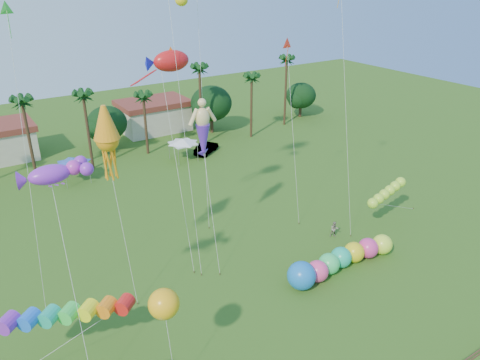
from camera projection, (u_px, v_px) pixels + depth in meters
ground at (322, 354)px, 31.28m from camera, size 160.00×160.00×0.00m
tree_line at (127, 120)px, 64.78m from camera, size 69.46×8.91×11.00m
buildings_row at (69, 132)px, 66.98m from camera, size 35.00×7.00×4.00m
tent_row at (74, 162)px, 54.81m from camera, size 31.00×4.00×0.60m
car_b at (206, 148)px, 64.80m from camera, size 4.72×3.90×1.52m
spectator_b at (334, 229)px, 44.59m from camera, size 0.97×0.91×1.59m
caterpillar_inflatable at (338, 261)px, 39.52m from camera, size 11.41×2.49×2.33m
rainbow_tube at (95, 316)px, 29.78m from camera, size 9.89×5.10×3.91m
green_worm at (373, 203)px, 45.10m from camera, size 9.96×1.11×3.46m
orange_ball_kite at (164, 304)px, 26.66m from camera, size 1.90×1.90×7.00m
merman_kite at (203, 132)px, 38.40m from camera, size 2.33×5.18×13.63m
fish_kite at (171, 61)px, 37.46m from camera, size 4.81×6.77×17.70m
squid_kite at (107, 140)px, 33.64m from camera, size 2.38×4.75×14.93m
lobster_kite at (50, 175)px, 26.33m from camera, size 4.55×5.84×13.73m
delta_kite_red at (287, 47)px, 42.62m from camera, size 1.28×3.53×17.81m
delta_kite_green at (8, 20)px, 28.67m from camera, size 2.34×3.49×21.77m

